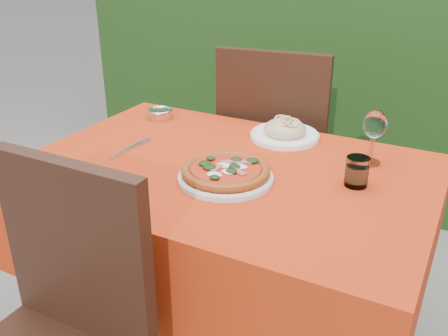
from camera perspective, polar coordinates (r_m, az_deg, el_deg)
The scene contains 10 objects.
hedge at distance 2.92m, azimuth 14.97°, elevation 14.46°, with size 3.20×0.55×1.78m.
dining_table at distance 1.63m, azimuth 0.20°, elevation -4.69°, with size 1.26×0.86×0.75m.
chair_near at distance 1.31m, azimuth -18.94°, elevation -17.45°, with size 0.43×0.43×0.95m.
chair_far at distance 2.18m, azimuth 6.00°, elevation 2.54°, with size 0.51×0.51×1.01m.
pizza_plate at distance 1.46m, azimuth 0.19°, elevation -0.58°, with size 0.31×0.31×0.05m.
pasta_plate at distance 1.79m, azimuth 6.97°, elevation 4.14°, with size 0.24×0.24×0.07m.
water_glass at distance 1.48m, azimuth 14.94°, elevation -0.55°, with size 0.07×0.07×0.09m.
wine_glass at distance 1.61m, azimuth 16.84°, elevation 4.56°, with size 0.07×0.07×0.18m.
fork at distance 1.71m, azimuth -11.03°, elevation 2.06°, with size 0.03×0.21×0.01m, color silver.
steel_ramekin at distance 2.00m, azimuth -7.30°, elevation 6.11°, with size 0.09×0.09×0.03m, color silver.
Camera 1 is at (0.66, -1.26, 1.40)m, focal length 40.00 mm.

